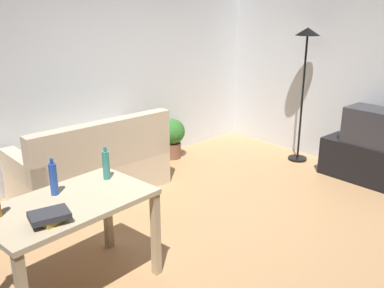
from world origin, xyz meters
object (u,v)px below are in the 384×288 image
torchiere_lamp (306,59)px  book_stack (50,216)px  tv (372,127)px  potted_plant (172,136)px  bottle_blue (53,179)px  couch (93,168)px  bottle_tall (106,165)px  tv_stand (367,162)px  desk (70,215)px

torchiere_lamp → book_stack: (-3.94, -0.75, -0.61)m
tv → potted_plant: size_ratio=1.05×
bottle_blue → couch: bearing=51.6°
bottle_tall → potted_plant: bearing=38.6°
couch → bottle_tall: (-0.59, -1.31, 0.57)m
torchiere_lamp → potted_plant: torchiere_lamp is taller
bottle_blue → tv: bearing=-9.7°
tv_stand → potted_plant: 2.58m
tv → desk: tv is taller
tv → book_stack: (-3.95, 0.25, 0.10)m
couch → desk: 1.82m
desk → book_stack: (-0.24, -0.21, 0.15)m
desk → book_stack: 0.35m
desk → bottle_tall: bearing=15.4°
torchiere_lamp → desk: torchiere_lamp is taller
tv_stand → torchiere_lamp: torchiere_lamp is taller
tv_stand → book_stack: (-3.94, 0.25, 0.56)m
couch → tv_stand: (2.70, -1.94, -0.07)m
tv → book_stack: 3.96m
tv → torchiere_lamp: 1.23m
tv_stand → bottle_tall: size_ratio=3.99×
tv → torchiere_lamp: torchiere_lamp is taller
tv → book_stack: size_ratio=2.14×
potted_plant → bottle_tall: (-2.03, -1.62, 0.55)m
torchiere_lamp → book_stack: 4.06m
tv_stand → book_stack: size_ratio=3.92×
potted_plant → bottle_blue: bottle_blue is taller
torchiere_lamp → couch: bearing=160.9°
couch → bottle_tall: 1.55m
tv_stand → desk: 3.76m
tv → torchiere_lamp: (-0.00, 1.01, 0.71)m
tv_stand → desk: desk is taller
tv_stand → bottle_tall: bearing=79.1°
desk → couch: bearing=49.4°
potted_plant → couch: bearing=-167.8°
desk → bottle_tall: 0.51m
couch → book_stack: size_ratio=6.05×
tv_stand → bottle_tall: bottle_tall is taller
couch → potted_plant: size_ratio=2.98×
tv_stand → tv: tv is taller
couch → desk: (-1.01, -1.48, 0.34)m
tv → torchiere_lamp: size_ratio=0.33×
couch → bottle_tall: size_ratio=6.16×
couch → tv: (2.70, -1.94, 0.39)m
potted_plant → desk: bearing=-143.9°
couch → potted_plant: (1.44, 0.31, 0.02)m
couch → potted_plant: couch is taller
tv → bottle_blue: (-3.73, 0.64, 0.19)m
tv → bottle_blue: bearing=80.3°
couch → tv: bearing=144.3°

